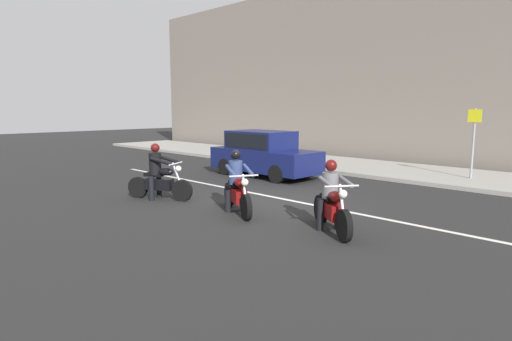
% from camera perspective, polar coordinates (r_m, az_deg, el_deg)
% --- Properties ---
extents(ground_plane, '(80.00, 80.00, 0.00)m').
position_cam_1_polar(ground_plane, '(11.70, 0.71, -4.47)').
color(ground_plane, black).
extents(sidewalk_slab, '(40.00, 4.40, 0.14)m').
position_cam_1_polar(sidewalk_slab, '(18.20, 18.56, -0.07)').
color(sidewalk_slab, '#99968E').
rests_on(sidewalk_slab, ground_plane).
extents(building_facade, '(40.00, 1.40, 9.05)m').
position_cam_1_polar(building_facade, '(21.22, 23.34, 12.90)').
color(building_facade, slate).
rests_on(building_facade, ground_plane).
extents(lane_marking_stripe, '(18.00, 0.14, 0.01)m').
position_cam_1_polar(lane_marking_stripe, '(12.08, 5.11, -4.07)').
color(lane_marking_stripe, silver).
rests_on(lane_marking_stripe, ground_plane).
extents(motorcycle_with_rider_denim_blue, '(2.01, 1.16, 1.56)m').
position_cam_1_polar(motorcycle_with_rider_denim_blue, '(10.65, -2.55, -2.26)').
color(motorcycle_with_rider_denim_blue, black).
rests_on(motorcycle_with_rider_denim_blue, ground_plane).
extents(motorcycle_with_rider_black_leather, '(1.88, 1.07, 1.60)m').
position_cam_1_polar(motorcycle_with_rider_black_leather, '(12.48, -12.78, -0.81)').
color(motorcycle_with_rider_black_leather, black).
rests_on(motorcycle_with_rider_black_leather, ground_plane).
extents(motorcycle_with_rider_gray, '(1.75, 1.27, 1.52)m').
position_cam_1_polar(motorcycle_with_rider_gray, '(9.15, 10.01, -4.18)').
color(motorcycle_with_rider_gray, black).
rests_on(motorcycle_with_rider_gray, ground_plane).
extents(parked_sedan_navy, '(4.36, 1.82, 1.72)m').
position_cam_1_polar(parked_sedan_navy, '(16.34, 0.98, 2.32)').
color(parked_sedan_navy, '#11194C').
rests_on(parked_sedan_navy, ground_plane).
extents(street_sign_post, '(0.44, 0.08, 2.43)m').
position_cam_1_polar(street_sign_post, '(16.69, 26.92, 4.08)').
color(street_sign_post, gray).
rests_on(street_sign_post, sidewalk_slab).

